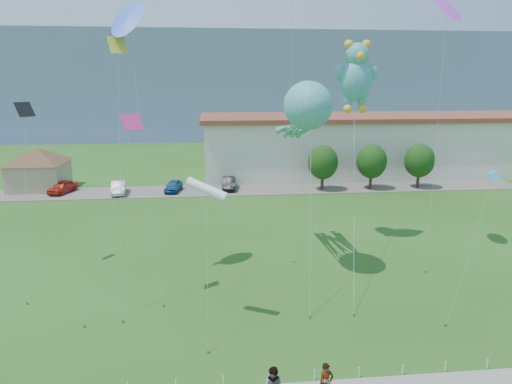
# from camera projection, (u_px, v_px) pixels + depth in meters

# --- Properties ---
(ground) EXTENTS (160.00, 160.00, 0.00)m
(ground) POSITION_uv_depth(u_px,v_px,m) (287.00, 364.00, 21.15)
(ground) COLOR #284E16
(ground) RESTS_ON ground
(parking_strip) EXTENTS (70.00, 6.00, 0.06)m
(parking_strip) POSITION_uv_depth(u_px,v_px,m) (239.00, 190.00, 54.98)
(parking_strip) COLOR #59544C
(parking_strip) RESTS_ON ground
(hill_ridge) EXTENTS (160.00, 50.00, 25.00)m
(hill_ridge) POSITION_uv_depth(u_px,v_px,m) (220.00, 82.00, 134.21)
(hill_ridge) COLOR slate
(hill_ridge) RESTS_ON ground
(pavilion) EXTENTS (9.20, 9.20, 5.00)m
(pavilion) POSITION_uv_depth(u_px,v_px,m) (38.00, 165.00, 54.81)
(pavilion) COLOR tan
(pavilion) RESTS_ON ground
(warehouse) EXTENTS (61.00, 15.00, 8.20)m
(warehouse) POSITION_uv_depth(u_px,v_px,m) (415.00, 143.00, 65.27)
(warehouse) COLOR beige
(warehouse) RESTS_ON ground
(rope_fence) EXTENTS (26.05, 0.05, 0.50)m
(rope_fence) POSITION_uv_depth(u_px,v_px,m) (292.00, 376.00, 19.83)
(rope_fence) COLOR white
(rope_fence) RESTS_ON ground
(tree_near) EXTENTS (3.60, 3.60, 5.47)m
(tree_near) POSITION_uv_depth(u_px,v_px,m) (323.00, 162.00, 54.20)
(tree_near) COLOR #3F2B19
(tree_near) RESTS_ON ground
(tree_mid) EXTENTS (3.60, 3.60, 5.47)m
(tree_mid) POSITION_uv_depth(u_px,v_px,m) (372.00, 161.00, 54.79)
(tree_mid) COLOR #3F2B19
(tree_mid) RESTS_ON ground
(tree_far) EXTENTS (3.60, 3.60, 5.47)m
(tree_far) POSITION_uv_depth(u_px,v_px,m) (419.00, 161.00, 55.38)
(tree_far) COLOR #3F2B19
(tree_far) RESTS_ON ground
(pedestrian_left) EXTENTS (0.68, 0.51, 1.70)m
(pedestrian_left) POSITION_uv_depth(u_px,v_px,m) (326.00, 383.00, 18.33)
(pedestrian_left) COLOR gray
(pedestrian_left) RESTS_ON sidewalk
(parked_car_red) EXTENTS (2.89, 4.49, 1.42)m
(parked_car_red) POSITION_uv_depth(u_px,v_px,m) (63.00, 187.00, 53.19)
(parked_car_red) COLOR red
(parked_car_red) RESTS_ON parking_strip
(parked_car_silver) EXTENTS (2.10, 4.54, 1.44)m
(parked_car_silver) POSITION_uv_depth(u_px,v_px,m) (118.00, 188.00, 52.81)
(parked_car_silver) COLOR silver
(parked_car_silver) RESTS_ON parking_strip
(parked_car_blue) EXTENTS (2.24, 4.11, 1.33)m
(parked_car_blue) POSITION_uv_depth(u_px,v_px,m) (174.00, 186.00, 53.90)
(parked_car_blue) COLOR navy
(parked_car_blue) RESTS_ON parking_strip
(parked_car_black) EXTENTS (1.78, 4.45, 1.44)m
(parked_car_black) POSITION_uv_depth(u_px,v_px,m) (229.00, 183.00, 55.07)
(parked_car_black) COLOR black
(parked_car_black) RESTS_ON parking_strip
(octopus_kite) EXTENTS (3.08, 12.76, 12.80)m
(octopus_kite) POSITION_uv_depth(u_px,v_px,m) (304.00, 114.00, 29.99)
(octopus_kite) COLOR teal
(octopus_kite) RESTS_ON ground
(teddy_bear_kite) EXTENTS (5.18, 13.54, 15.78)m
(teddy_bear_kite) POSITION_uv_depth(u_px,v_px,m) (356.00, 75.00, 34.64)
(teddy_bear_kite) COLOR teal
(teddy_bear_kite) RESTS_ON ground
(small_kite_purple) EXTENTS (3.05, 5.15, 18.42)m
(small_kite_purple) POSITION_uv_depth(u_px,v_px,m) (447.00, 14.00, 31.55)
(small_kite_purple) COLOR #A938E1
(small_kite_purple) RESTS_ON ground
(small_kite_blue) EXTENTS (2.87, 6.24, 17.17)m
(small_kite_blue) POSITION_uv_depth(u_px,v_px,m) (128.00, 25.00, 27.74)
(small_kite_blue) COLOR blue
(small_kite_blue) RESTS_ON ground
(small_kite_yellow) EXTENTS (1.29, 7.32, 15.31)m
(small_kite_yellow) POSITION_uv_depth(u_px,v_px,m) (118.00, 78.00, 27.22)
(small_kite_yellow) COLOR yellow
(small_kite_yellow) RESTS_ON ground
(small_kite_black) EXTENTS (1.91, 6.93, 11.38)m
(small_kite_black) POSITION_uv_depth(u_px,v_px,m) (25.00, 130.00, 29.69)
(small_kite_black) COLOR black
(small_kite_black) RESTS_ON ground
(small_kite_white) EXTENTS (0.50, 4.45, 7.79)m
(small_kite_white) POSITION_uv_depth(u_px,v_px,m) (207.00, 190.00, 23.39)
(small_kite_white) COLOR white
(small_kite_white) RESTS_ON ground
(small_kite_cyan) EXTENTS (3.26, 3.10, 8.20)m
(small_kite_cyan) POSITION_uv_depth(u_px,v_px,m) (493.00, 177.00, 24.70)
(small_kite_cyan) COLOR #38BDFF
(small_kite_cyan) RESTS_ON ground
(small_kite_pink) EXTENTS (3.28, 4.30, 10.96)m
(small_kite_pink) POSITION_uv_depth(u_px,v_px,m) (127.00, 143.00, 25.39)
(small_kite_pink) COLOR #CB2D70
(small_kite_pink) RESTS_ON ground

